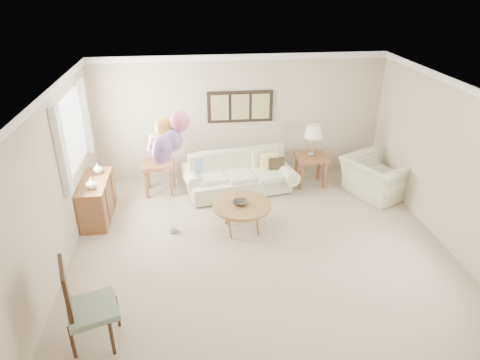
{
  "coord_description": "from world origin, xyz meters",
  "views": [
    {
      "loc": [
        -1.01,
        -5.47,
        4.06
      ],
      "look_at": [
        -0.29,
        0.6,
        1.05
      ],
      "focal_mm": 32.0,
      "sensor_mm": 36.0,
      "label": 1
    }
  ],
  "objects_px": {
    "sofa": "(239,177)",
    "armchair": "(376,177)",
    "balloon_cluster": "(166,140)",
    "accent_chair": "(84,304)",
    "coffee_table": "(242,206)"
  },
  "relations": [
    {
      "from": "accent_chair",
      "to": "balloon_cluster",
      "type": "relative_size",
      "value": 0.53
    },
    {
      "from": "accent_chair",
      "to": "balloon_cluster",
      "type": "distance_m",
      "value": 2.72
    },
    {
      "from": "armchair",
      "to": "balloon_cluster",
      "type": "relative_size",
      "value": 0.54
    },
    {
      "from": "armchair",
      "to": "balloon_cluster",
      "type": "xyz_separation_m",
      "value": [
        -3.97,
        -0.95,
        1.33
      ]
    },
    {
      "from": "coffee_table",
      "to": "accent_chair",
      "type": "bearing_deg",
      "value": -133.15
    },
    {
      "from": "coffee_table",
      "to": "armchair",
      "type": "xyz_separation_m",
      "value": [
        2.79,
        0.98,
        -0.09
      ]
    },
    {
      "from": "sofa",
      "to": "accent_chair",
      "type": "relative_size",
      "value": 2.07
    },
    {
      "from": "sofa",
      "to": "armchair",
      "type": "distance_m",
      "value": 2.72
    },
    {
      "from": "sofa",
      "to": "balloon_cluster",
      "type": "relative_size",
      "value": 1.1
    },
    {
      "from": "sofa",
      "to": "balloon_cluster",
      "type": "distance_m",
      "value": 2.36
    },
    {
      "from": "sofa",
      "to": "armchair",
      "type": "xyz_separation_m",
      "value": [
        2.68,
        -0.46,
        0.06
      ]
    },
    {
      "from": "armchair",
      "to": "coffee_table",
      "type": "bearing_deg",
      "value": 83.79
    },
    {
      "from": "sofa",
      "to": "coffee_table",
      "type": "bearing_deg",
      "value": -94.37
    },
    {
      "from": "sofa",
      "to": "balloon_cluster",
      "type": "height_order",
      "value": "balloon_cluster"
    },
    {
      "from": "accent_chair",
      "to": "balloon_cluster",
      "type": "xyz_separation_m",
      "value": [
        0.95,
        2.29,
        1.11
      ]
    }
  ]
}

